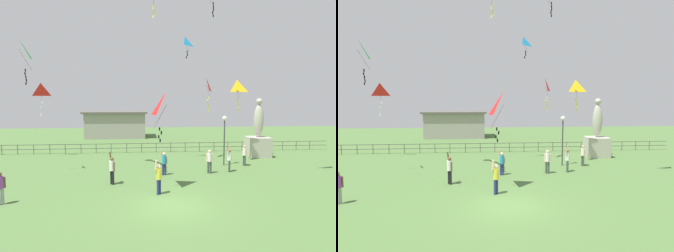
# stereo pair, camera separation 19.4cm
# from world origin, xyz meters

# --- Properties ---
(ground_plane) EXTENTS (80.00, 80.00, 0.00)m
(ground_plane) POSITION_xyz_m (0.00, 0.00, 0.00)
(ground_plane) COLOR #4C7038
(statue_monument) EXTENTS (1.91, 1.91, 5.39)m
(statue_monument) POSITION_xyz_m (9.17, 11.15, 1.56)
(statue_monument) COLOR #B2AD9E
(statue_monument) RESTS_ON ground_plane
(lamppost) EXTENTS (0.36, 0.36, 3.97)m
(lamppost) POSITION_xyz_m (4.98, 7.97, 2.92)
(lamppost) COLOR #38383D
(lamppost) RESTS_ON ground_plane
(person_0) EXTENTS (0.49, 0.30, 1.88)m
(person_0) POSITION_xyz_m (-0.00, 5.54, 0.94)
(person_0) COLOR navy
(person_0) RESTS_ON ground_plane
(person_1) EXTENTS (0.50, 0.31, 1.70)m
(person_1) POSITION_xyz_m (3.25, 5.71, 0.97)
(person_1) COLOR #3F4C47
(person_1) RESTS_ON ground_plane
(person_2) EXTENTS (0.39, 0.49, 2.00)m
(person_2) POSITION_xyz_m (-3.35, 3.74, 1.00)
(person_2) COLOR black
(person_2) RESTS_ON ground_plane
(person_3) EXTENTS (0.31, 0.49, 1.65)m
(person_3) POSITION_xyz_m (6.57, 7.69, 0.95)
(person_3) COLOR #3F4C47
(person_3) RESTS_ON ground_plane
(person_4) EXTENTS (0.42, 0.33, 1.65)m
(person_4) POSITION_xyz_m (-8.47, 0.90, 0.95)
(person_4) COLOR #99999E
(person_4) RESTS_ON ground_plane
(person_5) EXTENTS (0.44, 0.42, 1.96)m
(person_5) POSITION_xyz_m (-0.57, 1.72, 0.98)
(person_5) COLOR navy
(person_5) RESTS_ON ground_plane
(person_6) EXTENTS (0.40, 0.51, 1.99)m
(person_6) POSITION_xyz_m (4.79, 6.00, 1.00)
(person_6) COLOR #3F4C47
(person_6) RESTS_ON ground_plane
(kite_2) EXTENTS (1.20, 0.72, 2.90)m
(kite_2) POSITION_xyz_m (-10.45, 12.04, 6.05)
(kite_2) COLOR red
(kite_3) EXTENTS (1.03, 1.05, 1.77)m
(kite_3) POSITION_xyz_m (2.02, 9.60, 9.92)
(kite_3) COLOR #198CD1
(kite_4) EXTENTS (1.13, 0.84, 2.55)m
(kite_4) POSITION_xyz_m (6.52, 9.69, 6.28)
(kite_4) COLOR yellow
(kite_6) EXTENTS (1.23, 1.11, 2.83)m
(kite_6) POSITION_xyz_m (-0.09, 2.57, 4.87)
(kite_6) COLOR red
(kite_7) EXTENTS (0.78, 1.08, 3.00)m
(kite_7) POSITION_xyz_m (4.29, 11.53, 6.52)
(kite_7) COLOR red
(kite_8) EXTENTS (1.18, 0.99, 3.02)m
(kite_8) POSITION_xyz_m (-9.59, 6.25, 8.46)
(kite_8) COLOR #1EB759
(waterfront_railing) EXTENTS (36.04, 0.06, 0.95)m
(waterfront_railing) POSITION_xyz_m (-0.29, 14.00, 0.62)
(waterfront_railing) COLOR #4C4742
(waterfront_railing) RESTS_ON ground_plane
(pavilion_building) EXTENTS (8.81, 5.14, 3.68)m
(pavilion_building) POSITION_xyz_m (-5.35, 26.00, 1.86)
(pavilion_building) COLOR gray
(pavilion_building) RESTS_ON ground_plane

